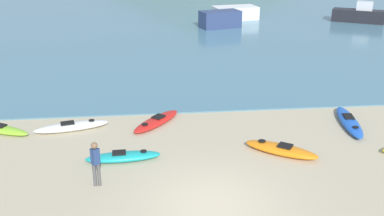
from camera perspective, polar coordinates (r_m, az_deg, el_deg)
name	(u,v)px	position (r m, az deg, el deg)	size (l,w,h in m)	color
ground_plane	(211,203)	(13.66, 2.49, -12.01)	(400.00, 400.00, 0.00)	tan
bay_water	(160,1)	(54.03, -4.09, 13.35)	(160.00, 70.00, 0.06)	teal
kayak_on_sand_0	(72,127)	(18.91, -15.05, -2.29)	(3.04, 1.33, 0.37)	white
kayak_on_sand_2	(349,122)	(19.87, 19.33, -1.64)	(1.23, 3.44, 0.35)	blue
kayak_on_sand_3	(281,149)	(16.69, 11.26, -5.18)	(2.68, 2.18, 0.38)	orange
kayak_on_sand_5	(157,121)	(18.91, -4.52, -1.67)	(2.37, 2.68, 0.32)	red
kayak_on_sand_6	(123,157)	(16.08, -8.74, -6.13)	(2.67, 0.83, 0.35)	teal
person_near_foreground	(96,161)	(14.40, -12.14, -6.62)	(0.31, 0.26, 1.52)	#4C4C4C
moored_boat_0	(235,13)	(42.38, 5.49, 11.94)	(4.26, 2.78, 1.17)	white
moored_boat_1	(220,19)	(38.40, 3.58, 11.19)	(3.63, 2.53, 1.40)	navy
moored_boat_2	(359,15)	(43.44, 20.44, 11.03)	(4.56, 3.46, 1.84)	black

